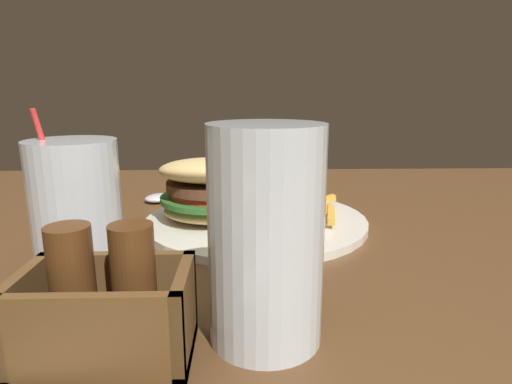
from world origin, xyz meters
name	(u,v)px	position (x,y,z in m)	size (l,w,h in m)	color
meal_plate_near	(233,203)	(0.13, -0.20, 0.80)	(0.30, 0.30, 0.10)	silver
beer_glass	(266,242)	(0.10, 0.07, 0.84)	(0.08, 0.08, 0.16)	silver
juice_glass	(78,221)	(0.27, -0.03, 0.83)	(0.08, 0.08, 0.17)	silver
spoon	(164,197)	(0.25, -0.33, 0.77)	(0.14, 0.11, 0.01)	silver
condiment_caddy	(106,313)	(0.21, 0.09, 0.80)	(0.11, 0.07, 0.10)	brown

